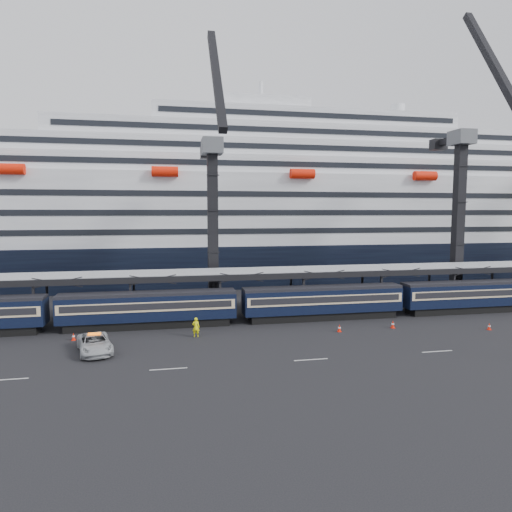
% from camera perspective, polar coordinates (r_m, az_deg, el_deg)
% --- Properties ---
extents(ground, '(260.00, 260.00, 0.00)m').
position_cam_1_polar(ground, '(49.67, 21.15, -9.58)').
color(ground, black).
rests_on(ground, ground).
extents(train, '(133.05, 3.00, 4.05)m').
position_cam_1_polar(train, '(55.71, 11.62, -5.36)').
color(train, black).
rests_on(train, ground).
extents(canopy, '(130.00, 6.25, 5.53)m').
position_cam_1_polar(canopy, '(60.73, 14.26, -1.61)').
color(canopy, gray).
rests_on(canopy, ground).
extents(cruise_ship, '(214.09, 28.84, 34.00)m').
position_cam_1_polar(cruise_ship, '(89.90, 4.94, 5.35)').
color(cruise_ship, black).
rests_on(cruise_ship, ground).
extents(crane_dark_near, '(4.50, 17.75, 35.08)m').
position_cam_1_polar(crane_dark_near, '(59.29, -5.39, 4.84)').
color(crane_dark_near, '#515459').
rests_on(crane_dark_near, ground).
extents(crane_dark_mid, '(4.50, 18.24, 39.64)m').
position_cam_1_polar(crane_dark_mid, '(71.00, 24.22, 5.65)').
color(crane_dark_mid, '#515459').
rests_on(crane_dark_mid, ground).
extents(pickup_truck, '(4.08, 6.40, 1.64)m').
position_cam_1_polar(pickup_truck, '(44.22, -19.51, -10.28)').
color(pickup_truck, '#A9ACB0').
rests_on(pickup_truck, ground).
extents(worker, '(0.77, 0.55, 2.00)m').
position_cam_1_polar(worker, '(47.07, -7.52, -8.82)').
color(worker, '#FEFF0D').
rests_on(worker, ground).
extents(traffic_cone_b, '(0.38, 0.38, 0.77)m').
position_cam_1_polar(traffic_cone_b, '(49.10, -21.85, -9.32)').
color(traffic_cone_b, '#FC1E07').
rests_on(traffic_cone_b, ground).
extents(traffic_cone_c, '(0.41, 0.41, 0.82)m').
position_cam_1_polar(traffic_cone_c, '(49.57, 10.38, -8.84)').
color(traffic_cone_c, '#FC1E07').
rests_on(traffic_cone_c, ground).
extents(traffic_cone_d, '(0.43, 0.43, 0.85)m').
position_cam_1_polar(traffic_cone_d, '(52.42, 16.73, -8.17)').
color(traffic_cone_d, '#FC1E07').
rests_on(traffic_cone_d, ground).
extents(traffic_cone_e, '(0.38, 0.38, 0.76)m').
position_cam_1_polar(traffic_cone_e, '(55.54, 27.13, -7.83)').
color(traffic_cone_e, '#FC1E07').
rests_on(traffic_cone_e, ground).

